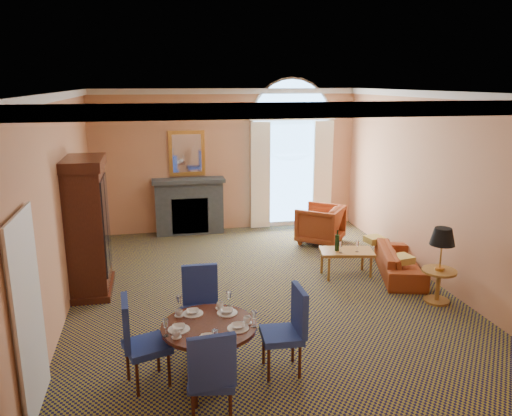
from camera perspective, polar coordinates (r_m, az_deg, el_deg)
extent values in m
plane|color=#131136|center=(8.28, 0.71, -9.60)|extent=(7.50, 7.50, 0.00)
cube|color=tan|center=(11.39, -3.35, 5.42)|extent=(6.00, 0.04, 3.20)
cube|color=tan|center=(7.71, -21.57, 0.14)|extent=(0.04, 7.50, 3.20)
cube|color=tan|center=(8.90, 19.98, 2.07)|extent=(0.04, 7.50, 3.20)
cube|color=white|center=(7.57, 0.79, 13.14)|extent=(6.00, 7.50, 0.04)
cube|color=silver|center=(7.57, 0.79, 12.68)|extent=(6.00, 7.50, 0.12)
cube|color=silver|center=(5.66, -24.58, -11.33)|extent=(0.08, 0.90, 2.06)
cube|color=#3D4448|center=(11.30, -7.64, 0.07)|extent=(1.50, 0.40, 1.20)
cube|color=#3D4448|center=(11.14, -7.73, 3.23)|extent=(1.60, 0.46, 0.08)
cube|color=gold|center=(11.24, -7.91, 6.22)|extent=(0.80, 0.04, 1.00)
cube|color=silver|center=(11.22, -7.90, 6.20)|extent=(0.64, 0.02, 0.84)
cube|color=silver|center=(11.74, 3.97, 3.94)|extent=(1.90, 0.04, 2.50)
cube|color=#88B8E3|center=(11.73, 3.98, 3.94)|extent=(1.70, 0.02, 2.30)
cylinder|color=silver|center=(11.58, 4.08, 10.04)|extent=(1.90, 0.04, 1.90)
cube|color=white|center=(11.45, 0.51, 3.71)|extent=(0.45, 0.06, 2.45)
cube|color=white|center=(11.85, 7.63, 3.95)|extent=(0.45, 0.06, 2.45)
cube|color=white|center=(11.46, 4.25, 10.74)|extent=(2.00, 0.08, 0.30)
cube|color=#35150C|center=(8.42, -18.64, -2.54)|extent=(0.56, 1.02, 2.04)
cube|color=#35150C|center=(8.19, -19.26, 4.87)|extent=(0.63, 1.12, 0.16)
cube|color=#35150C|center=(8.74, -18.14, -8.64)|extent=(0.63, 1.12, 0.10)
cylinder|color=#35150C|center=(5.82, -5.38, -13.34)|extent=(1.09, 1.09, 0.05)
cylinder|color=#35150C|center=(5.98, -5.30, -16.24)|extent=(0.15, 0.15, 0.64)
cylinder|color=#35150C|center=(6.13, -5.24, -18.60)|extent=(0.54, 0.54, 0.05)
cylinder|color=white|center=(6.04, -3.31, -11.86)|extent=(0.24, 0.24, 0.01)
imported|color=white|center=(6.03, -3.32, -11.65)|extent=(0.15, 0.15, 0.04)
imported|color=white|center=(6.15, -4.15, -11.01)|extent=(0.09, 0.09, 0.07)
cylinder|color=white|center=(6.06, -7.23, -11.87)|extent=(0.24, 0.24, 0.01)
imported|color=white|center=(6.05, -7.23, -11.66)|extent=(0.15, 0.15, 0.04)
imported|color=white|center=(6.03, -8.80, -11.73)|extent=(0.09, 0.09, 0.07)
cylinder|color=white|center=(5.73, -8.80, -13.56)|extent=(0.24, 0.24, 0.01)
imported|color=white|center=(5.72, -8.81, -13.34)|extent=(0.15, 0.15, 0.04)
imported|color=white|center=(5.57, -9.09, -14.01)|extent=(0.09, 0.09, 0.07)
cylinder|color=white|center=(5.50, -5.55, -14.74)|extent=(0.24, 0.24, 0.01)
imported|color=white|center=(5.49, -5.56, -14.51)|extent=(0.15, 0.15, 0.04)
imported|color=white|center=(5.42, -3.93, -14.70)|extent=(0.09, 0.09, 0.07)
cylinder|color=white|center=(5.70, -2.05, -13.55)|extent=(0.24, 0.24, 0.01)
imported|color=white|center=(5.69, -2.05, -13.34)|extent=(0.15, 0.15, 0.04)
imported|color=white|center=(5.80, -1.03, -12.64)|extent=(0.09, 0.09, 0.07)
cube|color=navy|center=(6.58, -6.17, -11.84)|extent=(0.59, 0.59, 0.08)
cube|color=navy|center=(6.65, -6.44, -8.70)|extent=(0.46, 0.07, 0.56)
cylinder|color=#35150C|center=(6.91, -5.35, -12.82)|extent=(0.04, 0.04, 0.42)
cylinder|color=#35150C|center=(6.78, -8.20, -13.46)|extent=(0.04, 0.04, 0.42)
cylinder|color=#35150C|center=(6.62, -3.95, -14.08)|extent=(0.04, 0.04, 0.42)
cylinder|color=#35150C|center=(6.48, -6.92, -14.80)|extent=(0.04, 0.04, 0.42)
cube|color=navy|center=(5.30, -5.06, -18.79)|extent=(0.53, 0.53, 0.08)
cube|color=navy|center=(4.96, -5.04, -17.19)|extent=(0.47, 0.11, 0.56)
cylinder|color=#35150C|center=(5.30, -7.19, -22.14)|extent=(0.04, 0.04, 0.42)
cylinder|color=#35150C|center=(5.29, -2.94, -22.15)|extent=(0.04, 0.04, 0.42)
cylinder|color=#35150C|center=(5.60, -6.91, -19.93)|extent=(0.04, 0.04, 0.42)
cylinder|color=#35150C|center=(5.59, -2.95, -19.94)|extent=(0.04, 0.04, 0.42)
cube|color=navy|center=(6.03, 2.93, -14.33)|extent=(0.49, 0.49, 0.08)
cube|color=navy|center=(5.95, 4.99, -11.54)|extent=(0.08, 0.47, 0.56)
cylinder|color=#35150C|center=(6.04, 5.02, -17.09)|extent=(0.04, 0.04, 0.42)
cylinder|color=#35150C|center=(6.35, 4.23, -15.41)|extent=(0.04, 0.04, 0.42)
cylinder|color=#35150C|center=(5.98, 1.47, -17.41)|extent=(0.04, 0.04, 0.42)
cylinder|color=#35150C|center=(6.28, 0.87, -15.70)|extent=(0.04, 0.04, 0.42)
cube|color=navy|center=(5.93, -12.35, -15.20)|extent=(0.59, 0.59, 0.08)
cube|color=navy|center=(5.81, -14.64, -12.61)|extent=(0.10, 0.47, 0.56)
cylinder|color=#35150C|center=(6.17, -14.44, -16.81)|extent=(0.04, 0.04, 0.42)
cylinder|color=#35150C|center=(5.87, -13.40, -18.50)|extent=(0.04, 0.04, 0.42)
cylinder|color=#35150C|center=(6.25, -11.12, -16.14)|extent=(0.04, 0.04, 0.42)
cylinder|color=#35150C|center=(5.96, -9.90, -17.75)|extent=(0.04, 0.04, 0.42)
imported|color=#903B1A|center=(9.24, 16.12, -5.95)|extent=(1.12, 1.80, 0.49)
imported|color=#903B1A|center=(10.67, 7.35, -1.87)|extent=(1.23, 1.23, 0.81)
cube|color=#9D6A2F|center=(8.95, 10.32, -4.94)|extent=(1.00, 0.68, 0.05)
cylinder|color=#9D6A2F|center=(8.74, 8.32, -6.98)|extent=(0.04, 0.04, 0.41)
cylinder|color=#9D6A2F|center=(9.02, 12.99, -6.51)|extent=(0.04, 0.04, 0.41)
cylinder|color=#9D6A2F|center=(9.06, 7.53, -6.17)|extent=(0.04, 0.04, 0.41)
cylinder|color=#9D6A2F|center=(9.34, 12.06, -5.75)|extent=(0.04, 0.04, 0.41)
cylinder|color=#9D6A2F|center=(8.25, 20.22, -6.78)|extent=(0.53, 0.53, 0.04)
cylinder|color=#9D6A2F|center=(8.35, 20.06, -8.47)|extent=(0.07, 0.07, 0.49)
cylinder|color=#9D6A2F|center=(8.43, 19.93, -9.91)|extent=(0.39, 0.39, 0.04)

